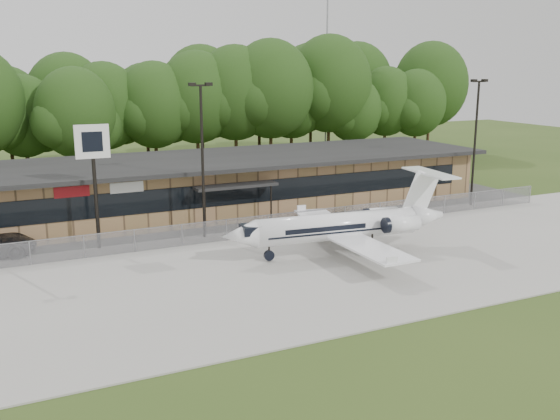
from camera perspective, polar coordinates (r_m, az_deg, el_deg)
ground at (r=30.46m, az=12.54°, el=-9.00°), size 160.00×160.00×0.00m
apron at (r=36.66m, az=4.87°, el=-4.83°), size 64.00×18.00×0.08m
parking_lot at (r=46.56m, az=-2.24°, el=-0.91°), size 50.00×9.00×0.06m
terminal at (r=50.13m, az=-4.27°, el=2.58°), size 41.00×11.65×4.30m
fence at (r=42.40m, az=0.14°, el=-1.26°), size 46.00×0.04×1.52m
treeline at (r=66.58m, az=-10.05°, el=9.63°), size 72.00×12.00×15.00m
radio_mast at (r=80.54m, az=4.29°, el=13.92°), size 0.20×0.20×25.00m
light_pole_mid at (r=40.95m, az=-7.12°, el=5.54°), size 1.55×0.30×10.23m
light_pole_right at (r=52.82m, az=17.45°, el=6.72°), size 1.55×0.30×10.23m
business_jet at (r=37.95m, az=5.92°, el=-1.53°), size 14.62×13.06×4.92m
pole_sign at (r=39.66m, az=-16.73°, el=4.85°), size 2.06×0.32×7.82m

